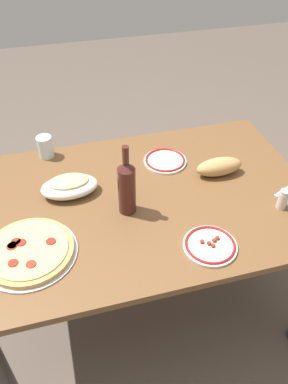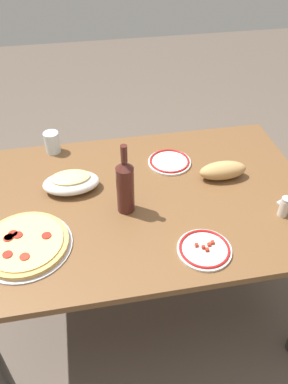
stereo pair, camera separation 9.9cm
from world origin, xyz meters
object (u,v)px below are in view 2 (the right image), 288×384
Objects in this scene: dining_table at (144,215)px; spice_shaker at (284,207)px; side_plate_far at (170,162)px; bread_loaf at (223,170)px; baked_pasta_dish at (71,182)px; side_plate_near at (204,249)px; wine_bottle at (125,185)px; water_glass at (52,142)px; pepperoni_pizza at (25,244)px.

spice_shaker reaches higher than dining_table.
bread_loaf is at bearing -36.14° from side_plate_far.
side_plate_far is at bearing 13.20° from baked_pasta_dish.
side_plate_far is at bearing 89.95° from side_plate_near.
wine_bottle reaches higher than dining_table.
water_glass is at bearing 159.69° from side_plate_far.
wine_bottle is at bearing -146.05° from dining_table.
side_plate_near is 2.29× the size of spice_shaker.
water_glass is at bearing 154.83° from bread_loaf.
water_glass reaches higher than baked_pasta_dish.
pepperoni_pizza reaches higher than dining_table.
water_glass is at bearing 145.34° from spice_shaker.
baked_pasta_dish is at bearing -166.80° from side_plate_far.
wine_bottle is 0.47m from bread_loaf.
baked_pasta_dish is at bearing 159.59° from dining_table.
dining_table is 7.22× the size of side_plate_near.
wine_bottle is at bearing -131.96° from side_plate_far.
dining_table is at bearing 158.70° from spice_shaker.
bread_loaf reaches higher than dining_table.
side_plate_near is (0.53, -0.74, -0.04)m from water_glass.
baked_pasta_dish is 0.31m from water_glass.
water_glass reaches higher than side_plate_near.
pepperoni_pizza is 3.30× the size of water_glass.
spice_shaker is at bearing -49.34° from side_plate_far.
pepperoni_pizza is at bearing -163.15° from bread_loaf.
bread_loaf is (0.74, -0.35, -0.01)m from water_glass.
spice_shaker is at bearing -0.93° from pepperoni_pizza.
baked_pasta_dish is at bearing 159.02° from spice_shaker.
bread_loaf reaches higher than side_plate_far.
pepperoni_pizza is at bearing 179.07° from spice_shaker.
water_glass is 1.20× the size of spice_shaker.
pepperoni_pizza is 3.97× the size of spice_shaker.
pepperoni_pizza is at bearing -161.58° from wine_bottle.
dining_table is 16.51× the size of spice_shaker.
wine_bottle reaches higher than side_plate_far.
water_glass is at bearing 121.30° from wine_bottle.
water_glass reaches higher than side_plate_far.
wine_bottle is at bearing -58.70° from water_glass.
side_plate_near is at bearing -54.36° from water_glass.
dining_table is at bearing 33.95° from wine_bottle.
side_plate_far is (0.53, -0.20, -0.04)m from water_glass.
dining_table is 0.58m from spice_shaker.
baked_pasta_dish is 2.76× the size of spice_shaker.
wine_bottle reaches higher than side_plate_near.
bread_loaf reaches higher than baked_pasta_dish.
dining_table is 0.58m from water_glass.
pepperoni_pizza is 0.35m from baked_pasta_dish.
bread_loaf is at bearing 15.46° from wine_bottle.
dining_table is at bearing -20.41° from baked_pasta_dish.
side_plate_near is at bearing -90.05° from side_plate_far.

